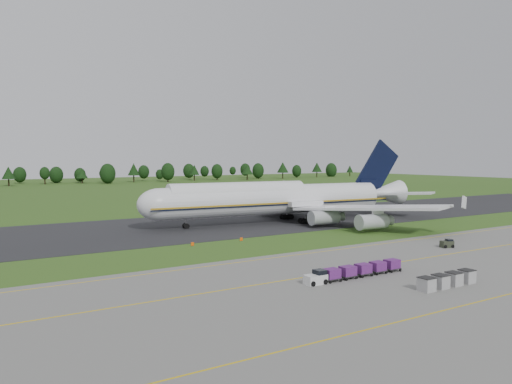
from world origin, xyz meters
TOP-DOWN VIEW (x-y plane):
  - ground at (0.00, 0.00)m, footprint 600.00×600.00m
  - apron at (0.00, -34.00)m, footprint 300.00×52.00m
  - taxiway at (0.00, 28.00)m, footprint 300.00×40.00m
  - apron_markings at (0.00, -26.98)m, footprint 300.00×30.20m
  - tree_line at (18.38, 220.66)m, footprint 522.14×23.35m
  - aircraft at (18.34, 23.00)m, footprint 69.72×67.60m
  - baggage_train at (-3.95, -25.40)m, footprint 15.14×1.61m
  - utility_cart at (23.63, -18.11)m, footprint 2.27×1.76m
  - uld_row at (2.17, -34.44)m, footprint 8.80×1.60m
  - edge_markers at (-6.65, 5.93)m, footprint 10.10×0.30m

SIDE VIEW (x-z plane):
  - ground at x=0.00m, z-range 0.00..0.00m
  - apron at x=0.00m, z-range 0.00..0.06m
  - taxiway at x=0.00m, z-range 0.00..0.08m
  - apron_markings at x=0.00m, z-range 0.06..0.07m
  - edge_markers at x=-6.65m, z-range -0.03..0.57m
  - utility_cart at x=23.63m, z-range 0.05..1.15m
  - uld_row at x=2.17m, z-range 0.06..1.65m
  - baggage_train at x=-3.95m, z-range 0.12..1.66m
  - aircraft at x=18.34m, z-range -4.19..15.36m
  - tree_line at x=18.38m, z-range 0.28..12.14m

